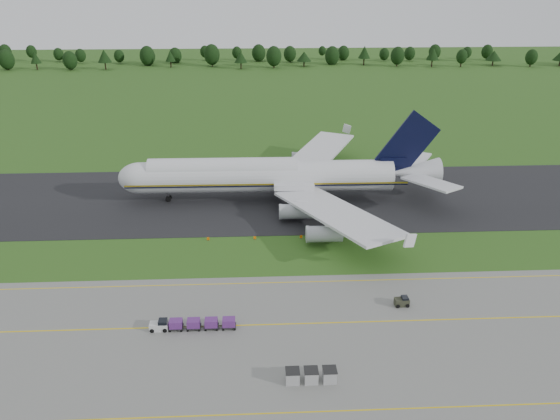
{
  "coord_description": "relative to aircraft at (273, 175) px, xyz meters",
  "views": [
    {
      "loc": [
        -1.37,
        -90.18,
        48.78
      ],
      "look_at": [
        3.0,
        2.0,
        8.32
      ],
      "focal_mm": 35.0,
      "sensor_mm": 36.0,
      "label": 1
    }
  ],
  "objects": [
    {
      "name": "edge_markers",
      "position": [
        0.27,
        -20.3,
        -5.69
      ],
      "size": [
        28.17,
        0.3,
        0.6
      ],
      "color": "#EA6207",
      "rests_on": "ground"
    },
    {
      "name": "ground",
      "position": [
        -2.56,
        -27.11,
        -5.96
      ],
      "size": [
        600.0,
        600.0,
        0.0
      ],
      "primitive_type": "plane",
      "color": "#295318",
      "rests_on": "ground"
    },
    {
      "name": "apron",
      "position": [
        -2.56,
        -61.11,
        -5.93
      ],
      "size": [
        300.0,
        52.0,
        0.06
      ],
      "primitive_type": "cube",
      "color": "slate",
      "rests_on": "ground"
    },
    {
      "name": "uld_row",
      "position": [
        2.71,
        -61.74,
        -4.99
      ],
      "size": [
        6.64,
        1.84,
        1.82
      ],
      "color": "#A5A5A5",
      "rests_on": "apron"
    },
    {
      "name": "apron_markings",
      "position": [
        -2.56,
        -54.09,
        -5.9
      ],
      "size": [
        300.0,
        30.2,
        0.01
      ],
      "color": "yellow",
      "rests_on": "apron"
    },
    {
      "name": "taxiway",
      "position": [
        -2.56,
        0.89,
        -5.92
      ],
      "size": [
        300.0,
        40.0,
        0.08
      ],
      "primitive_type": "cube",
      "color": "black",
      "rests_on": "ground"
    },
    {
      "name": "aircraft",
      "position": [
        0.0,
        0.0,
        0.0
      ],
      "size": [
        73.82,
        72.49,
        20.87
      ],
      "color": "silver",
      "rests_on": "ground"
    },
    {
      "name": "tree_line",
      "position": [
        13.95,
        192.15,
        -0.06
      ],
      "size": [
        523.49,
        22.63,
        11.19
      ],
      "color": "black",
      "rests_on": "ground"
    },
    {
      "name": "baggage_train",
      "position": [
        -13.85,
        -49.6,
        -5.07
      ],
      "size": [
        12.72,
        1.63,
        1.56
      ],
      "color": "silver",
      "rests_on": "apron"
    },
    {
      "name": "utility_cart",
      "position": [
        18.84,
        -44.96,
        -5.3
      ],
      "size": [
        2.29,
        1.56,
        1.22
      ],
      "color": "#2E3122",
      "rests_on": "apron"
    }
  ]
}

